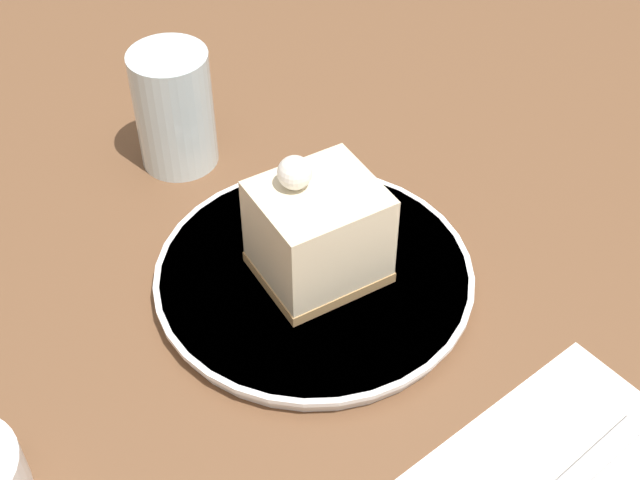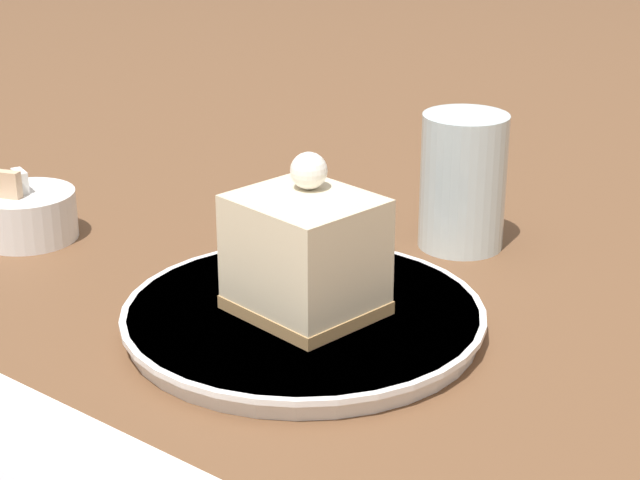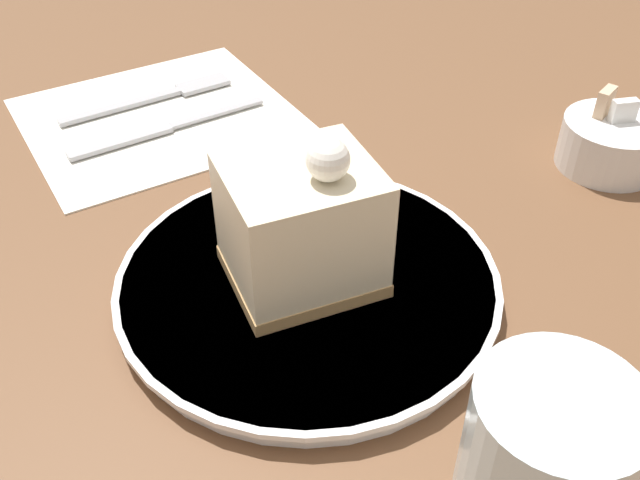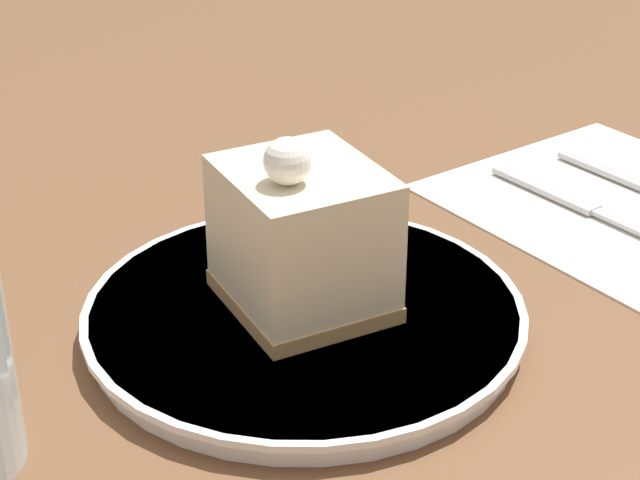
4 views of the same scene
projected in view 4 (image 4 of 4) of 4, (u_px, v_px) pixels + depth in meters
The scene contains 5 objects.
ground_plane at pixel (325, 356), 0.57m from camera, with size 4.00×4.00×0.00m, color brown.
plate at pixel (304, 316), 0.59m from camera, with size 0.24×0.24×0.02m.
cake_slice at pixel (302, 237), 0.57m from camera, with size 0.09×0.10×0.10m.
napkin at pixel (623, 205), 0.73m from camera, with size 0.22×0.24×0.00m.
knife at pixel (576, 202), 0.73m from camera, with size 0.02×0.18×0.00m.
Camera 4 is at (0.30, 0.37, 0.32)m, focal length 60.00 mm.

